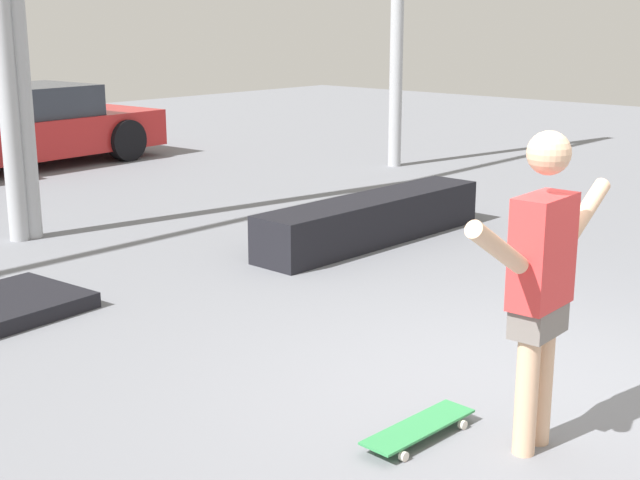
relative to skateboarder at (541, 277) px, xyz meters
The scene contains 5 objects.
ground_plane 1.20m from the skateboarder, 29.97° to the left, with size 36.00×36.00×0.00m, color slate.
skateboarder is the anchor object (origin of this frame).
skateboard 1.09m from the skateboarder, 121.73° to the left, with size 0.78×0.27×0.08m.
grind_box 4.66m from the skateboarder, 49.80° to the left, with size 2.96×0.57×0.47m, color black.
parked_car_red 10.95m from the skateboarder, 74.27° to the left, with size 4.51×2.10×1.24m.
Camera 1 is at (-4.65, -2.48, 2.28)m, focal length 50.00 mm.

